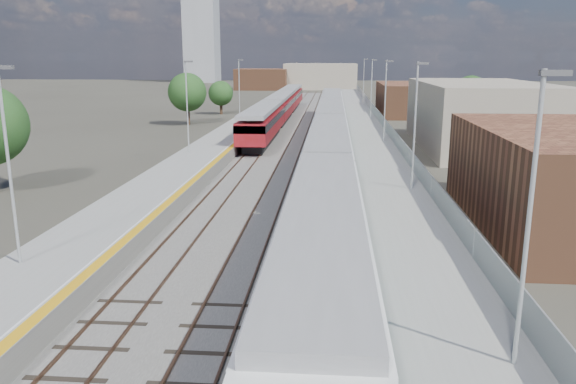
# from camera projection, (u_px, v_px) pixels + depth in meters

# --- Properties ---
(ground) EXTENTS (320.00, 320.00, 0.00)m
(ground) POSITION_uv_depth(u_px,v_px,m) (317.00, 139.00, 61.86)
(ground) COLOR #47443A
(ground) RESTS_ON ground
(ballast_bed) EXTENTS (10.50, 155.00, 0.06)m
(ballast_bed) POSITION_uv_depth(u_px,v_px,m) (298.00, 135.00, 64.45)
(ballast_bed) COLOR #565451
(ballast_bed) RESTS_ON ground
(tracks) EXTENTS (8.96, 160.00, 0.17)m
(tracks) POSITION_uv_depth(u_px,v_px,m) (304.00, 133.00, 66.01)
(tracks) COLOR #4C3323
(tracks) RESTS_ON ground
(platform_right) EXTENTS (4.70, 155.00, 8.52)m
(platform_right) POSITION_uv_depth(u_px,v_px,m) (364.00, 131.00, 63.73)
(platform_right) COLOR slate
(platform_right) RESTS_ON ground
(platform_left) EXTENTS (4.30, 155.00, 8.52)m
(platform_left) POSITION_uv_depth(u_px,v_px,m) (239.00, 130.00, 64.86)
(platform_left) COLOR slate
(platform_left) RESTS_ON ground
(buildings) EXTENTS (72.00, 185.50, 40.00)m
(buildings) POSITION_uv_depth(u_px,v_px,m) (258.00, 49.00, 146.62)
(buildings) COLOR brown
(buildings) RESTS_ON ground
(green_train) EXTENTS (2.98, 82.90, 3.28)m
(green_train) POSITION_uv_depth(u_px,v_px,m) (330.00, 132.00, 49.36)
(green_train) COLOR black
(green_train) RESTS_ON ground
(red_train) EXTENTS (2.89, 58.53, 3.64)m
(red_train) POSITION_uv_depth(u_px,v_px,m) (281.00, 106.00, 77.37)
(red_train) COLOR black
(red_train) RESTS_ON ground
(tree_b) EXTENTS (5.02, 5.02, 6.80)m
(tree_b) POSITION_uv_depth(u_px,v_px,m) (187.00, 92.00, 73.42)
(tree_b) COLOR #382619
(tree_b) RESTS_ON ground
(tree_c) EXTENTS (3.83, 3.83, 5.19)m
(tree_c) POSITION_uv_depth(u_px,v_px,m) (221.00, 93.00, 87.30)
(tree_c) COLOR #382619
(tree_c) RESTS_ON ground
(tree_d) EXTENTS (4.64, 4.64, 6.29)m
(tree_d) POSITION_uv_depth(u_px,v_px,m) (471.00, 92.00, 78.73)
(tree_d) COLOR #382619
(tree_d) RESTS_ON ground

